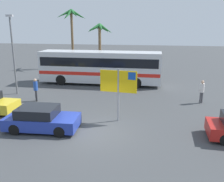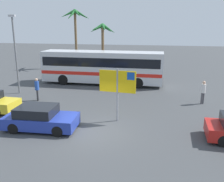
% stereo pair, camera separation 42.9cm
% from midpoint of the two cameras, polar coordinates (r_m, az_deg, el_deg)
% --- Properties ---
extents(ground, '(120.00, 120.00, 0.00)m').
position_cam_midpoint_polar(ground, '(13.72, -5.06, -9.46)').
color(ground, '#424447').
extents(bus_front_coach, '(11.65, 2.49, 3.17)m').
position_cam_midpoint_polar(bus_front_coach, '(24.24, -3.28, 5.76)').
color(bus_front_coach, silver).
rests_on(bus_front_coach, ground).
extents(ferry_sign, '(2.20, 0.26, 3.20)m').
position_cam_midpoint_polar(ferry_sign, '(14.53, 0.81, 1.71)').
color(ferry_sign, gray).
rests_on(ferry_sign, ground).
extents(car_blue, '(4.05, 2.04, 1.32)m').
position_cam_midpoint_polar(car_blue, '(14.39, -16.75, -6.14)').
color(car_blue, '#23389E').
rests_on(car_blue, ground).
extents(pedestrian_crossing_lot, '(0.32, 0.32, 1.75)m').
position_cam_midpoint_polar(pedestrian_crossing_lot, '(19.71, -17.72, 0.68)').
color(pedestrian_crossing_lot, '#2D2D33').
rests_on(pedestrian_crossing_lot, ground).
extents(pedestrian_near_sign, '(0.32, 0.32, 1.73)m').
position_cam_midpoint_polar(pedestrian_near_sign, '(19.37, 19.35, 0.26)').
color(pedestrian_near_sign, '#4C4C51').
rests_on(pedestrian_near_sign, ground).
extents(lamp_post_left_side, '(0.56, 0.20, 6.43)m').
position_cam_midpoint_polar(lamp_post_left_side, '(21.97, -22.29, 8.33)').
color(lamp_post_left_side, slate).
rests_on(lamp_post_left_side, ground).
extents(palm_tree_seaside, '(3.22, 3.28, 5.81)m').
position_cam_midpoint_polar(palm_tree_seaside, '(29.51, -3.30, 13.11)').
color(palm_tree_seaside, brown).
rests_on(palm_tree_seaside, ground).
extents(palm_tree_inland, '(3.68, 3.94, 7.61)m').
position_cam_midpoint_polar(palm_tree_inland, '(33.91, -9.62, 15.81)').
color(palm_tree_inland, brown).
rests_on(palm_tree_inland, ground).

